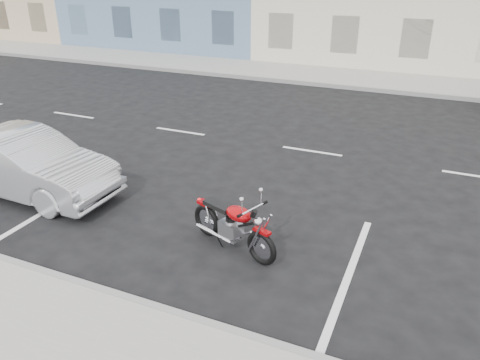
# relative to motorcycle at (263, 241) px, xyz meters

# --- Properties ---
(ground) EXTENTS (120.00, 120.00, 0.00)m
(ground) POSITION_rel_motorcycle_xyz_m (1.37, 5.27, -0.44)
(ground) COLOR black
(ground) RESTS_ON ground
(sidewalk_far) EXTENTS (80.00, 3.40, 0.15)m
(sidewalk_far) POSITION_rel_motorcycle_xyz_m (-3.63, 13.97, -0.36)
(sidewalk_far) COLOR gray
(sidewalk_far) RESTS_ON ground
(curb_near) EXTENTS (80.00, 0.12, 0.16)m
(curb_near) POSITION_rel_motorcycle_xyz_m (-3.63, -1.73, -0.36)
(curb_near) COLOR gray
(curb_near) RESTS_ON ground
(curb_far) EXTENTS (80.00, 0.12, 0.16)m
(curb_far) POSITION_rel_motorcycle_xyz_m (-3.63, 12.27, -0.36)
(curb_far) COLOR gray
(curb_far) RESTS_ON ground
(motorcycle) EXTENTS (1.84, 0.87, 0.96)m
(motorcycle) POSITION_rel_motorcycle_xyz_m (0.00, 0.00, 0.00)
(motorcycle) COLOR black
(motorcycle) RESTS_ON ground
(sedan_silver) EXTENTS (4.14, 1.52, 1.36)m
(sedan_silver) POSITION_rel_motorcycle_xyz_m (-5.54, 0.46, 0.24)
(sedan_silver) COLOR #ABADB3
(sedan_silver) RESTS_ON ground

